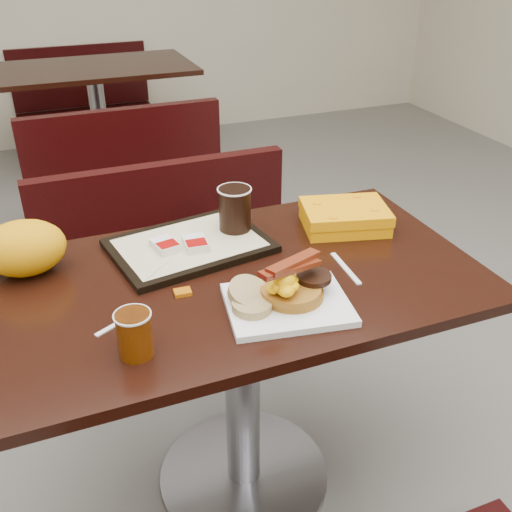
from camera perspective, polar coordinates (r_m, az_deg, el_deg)
name	(u,v)px	position (r m, az deg, el deg)	size (l,w,h in m)	color
floor	(244,478)	(1.98, -1.18, -20.69)	(6.00, 7.00, 0.01)	slate
table_near	(243,388)	(1.70, -1.31, -12.65)	(1.20, 0.70, 0.75)	black
bench_near_n	(178,272)	(2.25, -7.55, -1.57)	(1.00, 0.46, 0.72)	black
table_far	(100,126)	(3.97, -14.86, 12.06)	(1.20, 0.70, 0.75)	black
bench_far_s	(121,166)	(3.32, -12.99, 8.55)	(1.00, 0.46, 0.72)	black
bench_far_n	(86,101)	(4.65, -16.16, 14.21)	(1.00, 0.46, 0.72)	black
platter	(288,305)	(1.35, 3.08, -4.72)	(0.28, 0.22, 0.02)	white
pancake_stack	(292,291)	(1.36, 3.52, -3.38)	(0.15, 0.15, 0.03)	#A0581A
sausage_patty	(314,277)	(1.37, 5.64, -2.04)	(0.08, 0.08, 0.01)	black
scrambled_eggs	(284,283)	(1.31, 2.76, -2.61)	(0.09, 0.08, 0.05)	yellow
bacon_strips	(290,267)	(1.31, 3.36, -1.09)	(0.17, 0.07, 0.01)	#440904
muffin_bottom	(252,305)	(1.32, -0.38, -4.82)	(0.09, 0.09, 0.02)	#A38356
muffin_top	(248,292)	(1.34, -0.80, -3.55)	(0.09, 0.09, 0.02)	#A38356
coffee_cup_near	(135,334)	(1.22, -11.69, -7.46)	(0.07, 0.07, 0.10)	#7B3304
fork	(112,327)	(1.33, -13.75, -6.66)	(0.12, 0.02, 0.00)	white
knife	(346,268)	(1.52, 8.68, -1.17)	(0.16, 0.01, 0.00)	white
condiment_syrup	(183,292)	(1.41, -7.13, -3.51)	(0.04, 0.03, 0.01)	#B25407
condiment_ketchup	(182,268)	(1.51, -7.22, -1.12)	(0.04, 0.03, 0.01)	#8C0504
tray	(190,246)	(1.60, -6.46, 1.00)	(0.41, 0.29, 0.02)	black
hashbrown_sleeve_left	(165,245)	(1.57, -8.80, 1.05)	(0.06, 0.08, 0.02)	silver
hashbrown_sleeve_right	(195,243)	(1.56, -5.91, 1.23)	(0.06, 0.08, 0.02)	silver
coffee_cup_far	(235,209)	(1.63, -2.07, 4.58)	(0.09, 0.09, 0.12)	black
clamshell	(345,217)	(1.71, 8.60, 3.77)	(0.24, 0.18, 0.06)	orange
paper_bag	(24,248)	(1.56, -21.58, 0.72)	(0.20, 0.15, 0.14)	#F29D08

